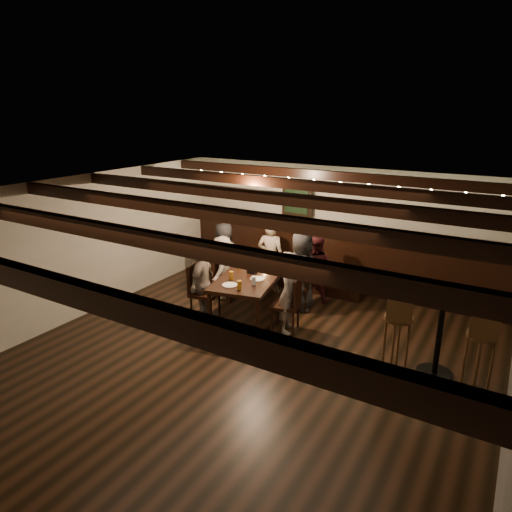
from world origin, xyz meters
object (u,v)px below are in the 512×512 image
Objects in this scene: dining_table at (253,276)px; person_bench_centre at (271,257)px; chair_left_far at (204,302)px; high_top_table at (441,324)px; chair_left_near at (224,284)px; bar_stool_left at (396,343)px; person_right_far at (289,292)px; chair_right_far at (286,314)px; person_left_far at (202,282)px; chair_right_near at (299,294)px; bar_stool_right at (478,362)px; person_bench_left at (224,256)px; person_right_near at (302,271)px; person_bench_right at (315,268)px; person_left_near at (223,268)px.

dining_table is 1.54× the size of person_bench_centre.
chair_left_far is 0.84× the size of high_top_table.
bar_stool_left is at bearing 62.64° from chair_left_near.
person_right_far reaches higher than high_top_table.
chair_left_far is at bearing -0.09° from chair_left_near.
person_left_far is (-1.43, -0.32, 0.36)m from chair_right_far.
bar_stool_left is at bearing -133.70° from chair_right_near.
bar_stool_right is at bearing -10.49° from bar_stool_left.
person_right_far reaches higher than bar_stool_left.
person_right_far is at bearing 90.00° from person_left_far.
person_bench_centre is at bearing 151.40° from bar_stool_right.
person_bench_left is at bearing -172.42° from chair_left_far.
person_right_near is at bearing 121.47° from chair_left_far.
person_bench_right is 2.13m from person_left_far.
bar_stool_left is at bearing 77.02° from chair_left_far.
person_left_near is 1.75m from person_right_far.
person_bench_centre reaches higher than bar_stool_left.
chair_left_far is 0.83× the size of bar_stool_left.
person_left_far reaches higher than chair_right_near.
bar_stool_left is at bearing 126.20° from person_bench_right.
dining_table is 2.70m from bar_stool_left.
person_left_far is 1.75m from person_right_near.
person_bench_left is at bearing 158.97° from bar_stool_right.
bar_stool_right is (0.50, -0.16, -0.32)m from high_top_table.
person_bench_centre is 3.64m from high_top_table.
person_bench_centre is at bearing 128.66° from person_left_near.
chair_right_far is 1.75m from person_left_near.
person_bench_right reaches higher than bar_stool_left.
person_left_far reaches higher than bar_stool_left.
person_left_near is 0.90m from person_left_far.
chair_left_near is 4.50m from bar_stool_right.
chair_left_far is 1.71m from person_bench_centre.
chair_left_far is at bearing -177.26° from high_top_table.
chair_left_far is 0.68× the size of person_bench_centre.
person_bench_right is 0.48m from person_right_near.
person_left_near is (0.24, -0.41, -0.07)m from person_bench_left.
person_left_far is 1.50m from person_right_far.
chair_right_near is at bearing 140.16° from person_bench_centre.
person_bench_right is at bearing 170.54° from person_bench_centre.
dining_table is at bearing 57.98° from chair_right_far.
person_right_far reaches higher than person_left_far.
person_left_near is (-0.22, 0.87, 0.31)m from chair_left_far.
bar_stool_left and bar_stool_right have the same top height.
high_top_table is (3.11, -0.42, 0.05)m from dining_table.
chair_left_near is 1.00× the size of chair_right_near.
person_bench_centre is at bearing 90.00° from dining_table.
person_bench_right is (0.91, 0.05, -0.08)m from person_bench_centre.
person_bench_centre is 1.22× the size of bar_stool_left.
person_right_far is at bearing 167.93° from bar_stool_right.
person_right_near is at bearing 134.90° from bar_stool_left.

